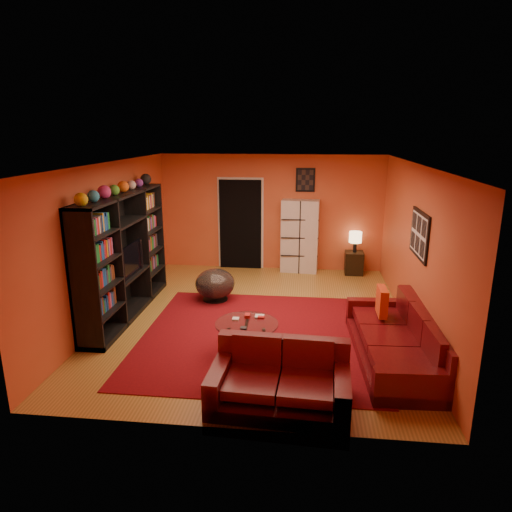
# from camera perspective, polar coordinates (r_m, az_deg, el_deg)

# --- Properties ---
(floor) EXTENTS (6.00, 6.00, 0.00)m
(floor) POSITION_cam_1_polar(r_m,az_deg,el_deg) (7.86, 0.13, -7.80)
(floor) COLOR olive
(floor) RESTS_ON ground
(ceiling) EXTENTS (6.00, 6.00, 0.00)m
(ceiling) POSITION_cam_1_polar(r_m,az_deg,el_deg) (7.24, 0.14, 11.46)
(ceiling) COLOR white
(ceiling) RESTS_ON wall_back
(wall_back) EXTENTS (6.00, 0.00, 6.00)m
(wall_back) POSITION_cam_1_polar(r_m,az_deg,el_deg) (10.37, 1.92, 5.42)
(wall_back) COLOR #C44E2B
(wall_back) RESTS_ON floor
(wall_front) EXTENTS (6.00, 0.00, 6.00)m
(wall_front) POSITION_cam_1_polar(r_m,az_deg,el_deg) (4.62, -3.88, -7.55)
(wall_front) COLOR #C44E2B
(wall_front) RESTS_ON floor
(wall_left) EXTENTS (0.00, 6.00, 6.00)m
(wall_left) POSITION_cam_1_polar(r_m,az_deg,el_deg) (8.10, -17.75, 1.83)
(wall_left) COLOR #C44E2B
(wall_left) RESTS_ON floor
(wall_right) EXTENTS (0.00, 6.00, 6.00)m
(wall_right) POSITION_cam_1_polar(r_m,az_deg,el_deg) (7.61, 19.21, 0.86)
(wall_right) COLOR #C44E2B
(wall_right) RESTS_ON floor
(rug) EXTENTS (3.60, 3.60, 0.01)m
(rug) POSITION_cam_1_polar(r_m,az_deg,el_deg) (7.22, 0.33, -9.96)
(rug) COLOR #570A10
(rug) RESTS_ON floor
(doorway) EXTENTS (0.95, 0.10, 2.04)m
(doorway) POSITION_cam_1_polar(r_m,az_deg,el_deg) (10.46, -1.95, 3.95)
(doorway) COLOR black
(doorway) RESTS_ON floor
(wall_art_right) EXTENTS (0.03, 1.00, 0.70)m
(wall_art_right) POSITION_cam_1_polar(r_m,az_deg,el_deg) (7.25, 19.77, 2.56)
(wall_art_right) COLOR black
(wall_art_right) RESTS_ON wall_right
(wall_art_back) EXTENTS (0.42, 0.03, 0.52)m
(wall_art_back) POSITION_cam_1_polar(r_m,az_deg,el_deg) (10.22, 6.20, 9.44)
(wall_art_back) COLOR black
(wall_art_back) RESTS_ON wall_back
(entertainment_unit) EXTENTS (0.45, 3.00, 2.10)m
(entertainment_unit) POSITION_cam_1_polar(r_m,az_deg,el_deg) (8.07, -16.14, 0.08)
(entertainment_unit) COLOR black
(entertainment_unit) RESTS_ON floor
(tv) EXTENTS (0.94, 0.12, 0.54)m
(tv) POSITION_cam_1_polar(r_m,az_deg,el_deg) (8.01, -15.94, -0.45)
(tv) COLOR black
(tv) RESTS_ON entertainment_unit
(sofa) EXTENTS (1.12, 2.49, 0.85)m
(sofa) POSITION_cam_1_polar(r_m,az_deg,el_deg) (6.74, 17.67, -10.07)
(sofa) COLOR #4B0A0F
(sofa) RESTS_ON rug
(loveseat) EXTENTS (1.65, 1.04, 0.85)m
(loveseat) POSITION_cam_1_polar(r_m,az_deg,el_deg) (5.55, 3.07, -15.13)
(loveseat) COLOR #4B0A0F
(loveseat) RESTS_ON rug
(throw_pillow) EXTENTS (0.12, 0.42, 0.42)m
(throw_pillow) POSITION_cam_1_polar(r_m,az_deg,el_deg) (7.11, 15.47, -5.50)
(throw_pillow) COLOR red
(throw_pillow) RESTS_ON sofa
(coffee_table) EXTENTS (0.90, 0.90, 0.45)m
(coffee_table) POSITION_cam_1_polar(r_m,az_deg,el_deg) (6.56, -1.16, -8.79)
(coffee_table) COLOR silver
(coffee_table) RESTS_ON floor
(storage_cabinet) EXTENTS (0.84, 0.43, 1.63)m
(storage_cabinet) POSITION_cam_1_polar(r_m,az_deg,el_deg) (10.24, 5.49, 2.47)
(storage_cabinet) COLOR beige
(storage_cabinet) RESTS_ON floor
(bowl_chair) EXTENTS (0.74, 0.74, 0.60)m
(bowl_chair) POSITION_cam_1_polar(r_m,az_deg,el_deg) (8.59, -5.14, -3.50)
(bowl_chair) COLOR black
(bowl_chair) RESTS_ON floor
(side_table) EXTENTS (0.41, 0.41, 0.50)m
(side_table) POSITION_cam_1_polar(r_m,az_deg,el_deg) (10.40, 12.14, -0.84)
(side_table) COLOR black
(side_table) RESTS_ON floor
(table_lamp) EXTENTS (0.28, 0.28, 0.46)m
(table_lamp) POSITION_cam_1_polar(r_m,az_deg,el_deg) (10.25, 12.32, 2.23)
(table_lamp) COLOR black
(table_lamp) RESTS_ON side_table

